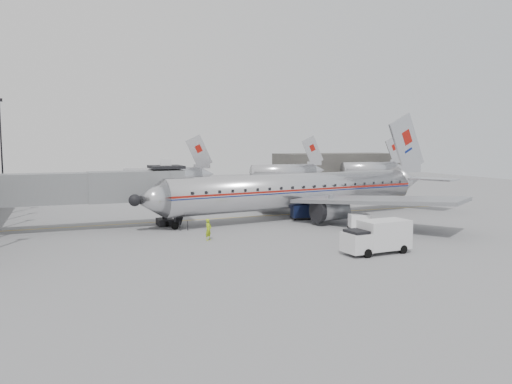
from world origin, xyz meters
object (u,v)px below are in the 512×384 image
service_van (377,236)px  ramp_worker (208,230)px  baggage_cart_white (359,221)px  baggage_cart_navy (301,212)px  airliner (302,190)px

service_van → ramp_worker: service_van is taller
service_van → baggage_cart_white: 10.75m
baggage_cart_navy → ramp_worker: ramp_worker is taller
airliner → service_van: 19.45m
baggage_cart_navy → ramp_worker: size_ratio=1.24×
airliner → baggage_cart_navy: (-0.78, -1.12, -2.31)m
baggage_cart_white → ramp_worker: ramp_worker is taller
service_van → ramp_worker: bearing=134.0°
airliner → ramp_worker: (-14.04, -9.12, -2.24)m
airliner → service_van: (-3.02, -19.13, -1.84)m
service_van → baggage_cart_white: (4.65, 9.68, -0.52)m
service_van → baggage_cart_navy: service_van is taller
airliner → ramp_worker: 16.90m
baggage_cart_navy → baggage_cart_white: size_ratio=1.01×
baggage_cart_white → ramp_worker: bearing=-163.9°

